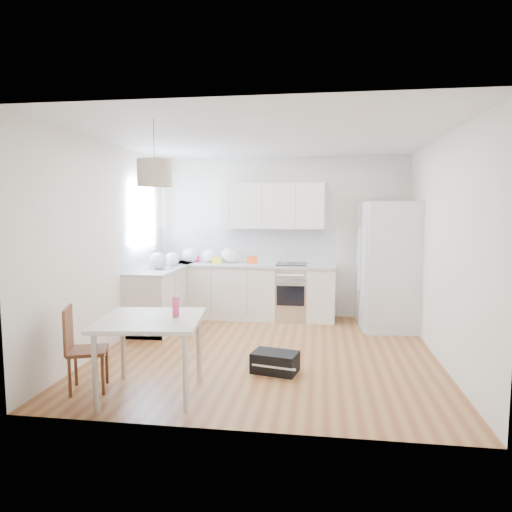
{
  "coord_description": "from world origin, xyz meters",
  "views": [
    {
      "loc": [
        0.66,
        -5.66,
        1.84
      ],
      "look_at": [
        -0.2,
        0.4,
        1.2
      ],
      "focal_mm": 32.0,
      "sensor_mm": 36.0,
      "label": 1
    }
  ],
  "objects_px": {
    "gym_bag": "(275,362)",
    "refrigerator": "(389,265)",
    "dining_chair": "(88,349)",
    "dining_table": "(151,326)"
  },
  "relations": [
    {
      "from": "dining_table",
      "to": "refrigerator",
      "type": "bearing_deg",
      "value": 40.73
    },
    {
      "from": "dining_chair",
      "to": "gym_bag",
      "type": "distance_m",
      "value": 2.0
    },
    {
      "from": "refrigerator",
      "to": "gym_bag",
      "type": "height_order",
      "value": "refrigerator"
    },
    {
      "from": "gym_bag",
      "to": "refrigerator",
      "type": "bearing_deg",
      "value": 67.93
    },
    {
      "from": "dining_table",
      "to": "gym_bag",
      "type": "bearing_deg",
      "value": 26.76
    },
    {
      "from": "dining_chair",
      "to": "gym_bag",
      "type": "height_order",
      "value": "dining_chair"
    },
    {
      "from": "dining_chair",
      "to": "refrigerator",
      "type": "bearing_deg",
      "value": 22.29
    },
    {
      "from": "dining_table",
      "to": "dining_chair",
      "type": "height_order",
      "value": "dining_chair"
    },
    {
      "from": "refrigerator",
      "to": "dining_table",
      "type": "height_order",
      "value": "refrigerator"
    },
    {
      "from": "refrigerator",
      "to": "dining_table",
      "type": "distance_m",
      "value": 4.0
    }
  ]
}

